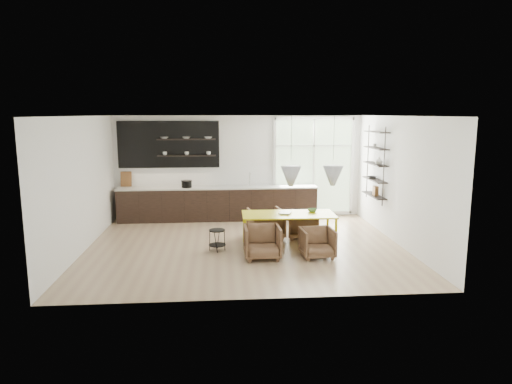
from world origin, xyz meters
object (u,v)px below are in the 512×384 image
armchair_front_left (262,242)px  wire_stool (217,237)px  armchair_front_right (317,243)px  armchair_back_right (304,225)px  dining_table (288,216)px  armchair_back_left (266,223)px

armchair_front_left → wire_stool: 1.10m
armchair_front_right → armchair_back_right: bearing=85.9°
wire_stool → armchair_back_right: bearing=22.5°
wire_stool → armchair_front_left: bearing=-32.1°
dining_table → armchair_front_right: size_ratio=3.05×
armchair_back_left → wire_stool: bearing=28.1°
armchair_back_right → armchair_front_right: (-0.01, -1.48, -0.02)m
armchair_back_left → armchair_back_right: (0.92, -0.06, -0.04)m
armchair_front_right → wire_stool: size_ratio=1.45×
armchair_back_right → armchair_back_left: bearing=9.6°
dining_table → armchair_back_left: bearing=122.4°
armchair_back_right → armchair_front_left: size_ratio=0.95×
dining_table → armchair_front_right: dining_table is taller
dining_table → wire_stool: (-1.59, -0.21, -0.40)m
armchair_front_right → armchair_back_left: bearing=116.8°
armchair_back_left → armchair_front_left: size_ratio=1.06×
dining_table → armchair_back_right: dining_table is taller
armchair_front_left → wire_stool: (-0.93, 0.58, -0.04)m
dining_table → armchair_front_left: bearing=-128.6°
armchair_back_left → armchair_front_right: size_ratio=1.17×
dining_table → armchair_front_right: 1.04m
armchair_back_left → wire_stool: armchair_back_left is taller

